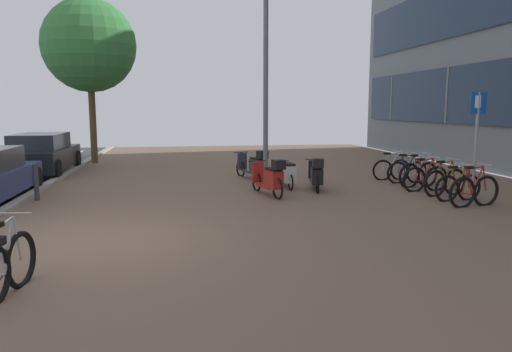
{
  "coord_description": "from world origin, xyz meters",
  "views": [
    {
      "loc": [
        1.45,
        -8.35,
        2.27
      ],
      "look_at": [
        2.77,
        -0.09,
        1.07
      ],
      "focal_mm": 33.58,
      "sensor_mm": 36.0,
      "label": 1
    }
  ],
  "objects_px": {
    "parked_car_far": "(42,154)",
    "lamp_post": "(266,71)",
    "bicycle_rack_03": "(425,179)",
    "bicycle_rack_06": "(391,169)",
    "street_tree": "(89,46)",
    "scooter_mid": "(316,175)",
    "scooter_far": "(270,178)",
    "bicycle_rack_02": "(445,182)",
    "bicycle_rack_01": "(458,187)",
    "bicycle_foreground": "(2,264)",
    "parking_sign": "(476,136)",
    "bicycle_rack_00": "(474,191)",
    "bicycle_rack_04": "(418,175)",
    "scooter_extra": "(287,174)",
    "bollard_far": "(36,182)",
    "scooter_near": "(254,166)",
    "bicycle_rack_05": "(407,172)"
  },
  "relations": [
    {
      "from": "bicycle_rack_04",
      "to": "parking_sign",
      "type": "distance_m",
      "value": 2.83
    },
    {
      "from": "bicycle_rack_03",
      "to": "parked_car_far",
      "type": "height_order",
      "value": "parked_car_far"
    },
    {
      "from": "bicycle_rack_03",
      "to": "scooter_near",
      "type": "height_order",
      "value": "same"
    },
    {
      "from": "bicycle_rack_03",
      "to": "bicycle_rack_06",
      "type": "relative_size",
      "value": 1.08
    },
    {
      "from": "scooter_mid",
      "to": "scooter_near",
      "type": "bearing_deg",
      "value": 120.83
    },
    {
      "from": "bicycle_foreground",
      "to": "scooter_extra",
      "type": "height_order",
      "value": "bicycle_foreground"
    },
    {
      "from": "bicycle_rack_00",
      "to": "bicycle_rack_05",
      "type": "height_order",
      "value": "bicycle_rack_00"
    },
    {
      "from": "scooter_near",
      "to": "bicycle_rack_04",
      "type": "bearing_deg",
      "value": -26.05
    },
    {
      "from": "bicycle_foreground",
      "to": "lamp_post",
      "type": "bearing_deg",
      "value": 59.05
    },
    {
      "from": "scooter_far",
      "to": "street_tree",
      "type": "relative_size",
      "value": 0.28
    },
    {
      "from": "street_tree",
      "to": "parked_car_far",
      "type": "bearing_deg",
      "value": -113.33
    },
    {
      "from": "bicycle_rack_00",
      "to": "parked_car_far",
      "type": "bearing_deg",
      "value": 146.41
    },
    {
      "from": "bicycle_rack_06",
      "to": "street_tree",
      "type": "xyz_separation_m",
      "value": [
        -10.07,
        6.34,
        4.38
      ]
    },
    {
      "from": "bicycle_rack_02",
      "to": "bicycle_rack_01",
      "type": "bearing_deg",
      "value": -95.53
    },
    {
      "from": "bicycle_rack_02",
      "to": "bicycle_rack_03",
      "type": "relative_size",
      "value": 0.98
    },
    {
      "from": "bicycle_foreground",
      "to": "bicycle_rack_04",
      "type": "height_order",
      "value": "bicycle_foreground"
    },
    {
      "from": "scooter_near",
      "to": "parked_car_far",
      "type": "bearing_deg",
      "value": 159.57
    },
    {
      "from": "bicycle_rack_00",
      "to": "scooter_extra",
      "type": "height_order",
      "value": "bicycle_rack_00"
    },
    {
      "from": "scooter_mid",
      "to": "scooter_far",
      "type": "height_order",
      "value": "scooter_far"
    },
    {
      "from": "parked_car_far",
      "to": "street_tree",
      "type": "relative_size",
      "value": 0.63
    },
    {
      "from": "parked_car_far",
      "to": "bollard_far",
      "type": "bearing_deg",
      "value": -76.62
    },
    {
      "from": "scooter_far",
      "to": "parked_car_far",
      "type": "distance_m",
      "value": 8.95
    },
    {
      "from": "bicycle_rack_03",
      "to": "bicycle_rack_04",
      "type": "xyz_separation_m",
      "value": [
        0.16,
        0.7,
        0.01
      ]
    },
    {
      "from": "bicycle_rack_05",
      "to": "scooter_far",
      "type": "relative_size",
      "value": 0.71
    },
    {
      "from": "parking_sign",
      "to": "street_tree",
      "type": "distance_m",
      "value": 14.86
    },
    {
      "from": "bicycle_rack_00",
      "to": "street_tree",
      "type": "xyz_separation_m",
      "value": [
        -10.17,
        10.51,
        4.35
      ]
    },
    {
      "from": "bicycle_rack_04",
      "to": "parking_sign",
      "type": "height_order",
      "value": "parking_sign"
    },
    {
      "from": "bicycle_rack_06",
      "to": "parking_sign",
      "type": "height_order",
      "value": "parking_sign"
    },
    {
      "from": "bicycle_rack_02",
      "to": "parked_car_far",
      "type": "bearing_deg",
      "value": 151.72
    },
    {
      "from": "parked_car_far",
      "to": "scooter_mid",
      "type": "bearing_deg",
      "value": -30.28
    },
    {
      "from": "parking_sign",
      "to": "lamp_post",
      "type": "bearing_deg",
      "value": 141.43
    },
    {
      "from": "parked_car_far",
      "to": "street_tree",
      "type": "distance_m",
      "value": 5.15
    },
    {
      "from": "scooter_extra",
      "to": "scooter_far",
      "type": "bearing_deg",
      "value": -120.34
    },
    {
      "from": "scooter_extra",
      "to": "bollard_far",
      "type": "relative_size",
      "value": 1.92
    },
    {
      "from": "bicycle_rack_03",
      "to": "bicycle_rack_06",
      "type": "bearing_deg",
      "value": 90.67
    },
    {
      "from": "lamp_post",
      "to": "street_tree",
      "type": "distance_m",
      "value": 9.14
    },
    {
      "from": "bicycle_rack_03",
      "to": "bicycle_rack_04",
      "type": "height_order",
      "value": "bicycle_rack_04"
    },
    {
      "from": "bicycle_rack_02",
      "to": "street_tree",
      "type": "bearing_deg",
      "value": 138.36
    },
    {
      "from": "bicycle_foreground",
      "to": "lamp_post",
      "type": "height_order",
      "value": "lamp_post"
    },
    {
      "from": "bicycle_rack_03",
      "to": "bicycle_rack_04",
      "type": "distance_m",
      "value": 0.71
    },
    {
      "from": "bicycle_rack_00",
      "to": "bollard_far",
      "type": "bearing_deg",
      "value": 166.85
    },
    {
      "from": "bicycle_rack_01",
      "to": "bicycle_rack_02",
      "type": "distance_m",
      "value": 0.7
    },
    {
      "from": "parked_car_far",
      "to": "lamp_post",
      "type": "distance_m",
      "value": 8.59
    },
    {
      "from": "bicycle_rack_01",
      "to": "street_tree",
      "type": "xyz_separation_m",
      "value": [
        -10.19,
        9.82,
        4.38
      ]
    },
    {
      "from": "bicycle_foreground",
      "to": "bicycle_rack_03",
      "type": "height_order",
      "value": "bicycle_foreground"
    },
    {
      "from": "bicycle_rack_00",
      "to": "scooter_far",
      "type": "relative_size",
      "value": 0.77
    },
    {
      "from": "bicycle_rack_00",
      "to": "bicycle_rack_06",
      "type": "relative_size",
      "value": 1.1
    },
    {
      "from": "bicycle_rack_02",
      "to": "scooter_extra",
      "type": "bearing_deg",
      "value": 153.66
    },
    {
      "from": "bicycle_rack_00",
      "to": "bicycle_rack_06",
      "type": "height_order",
      "value": "bicycle_rack_00"
    },
    {
      "from": "bicycle_rack_01",
      "to": "bicycle_rack_06",
      "type": "xyz_separation_m",
      "value": [
        -0.13,
        3.48,
        0.0
      ]
    }
  ]
}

